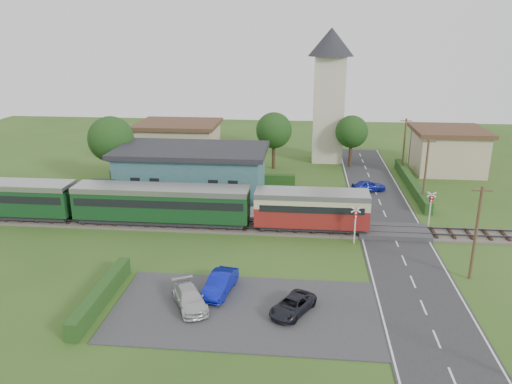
# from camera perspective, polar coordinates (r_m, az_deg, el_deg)

# --- Properties ---
(ground) EXTENTS (120.00, 120.00, 0.00)m
(ground) POSITION_cam_1_polar(r_m,az_deg,el_deg) (43.44, 2.62, -5.30)
(ground) COLOR #2D4C19
(railway_track) EXTENTS (76.00, 3.20, 0.49)m
(railway_track) POSITION_cam_1_polar(r_m,az_deg,el_deg) (45.24, 2.76, -4.18)
(railway_track) COLOR #4C443D
(railway_track) RESTS_ON ground
(road) EXTENTS (6.00, 70.00, 0.05)m
(road) POSITION_cam_1_polar(r_m,az_deg,el_deg) (44.11, 15.76, -5.59)
(road) COLOR #28282B
(road) RESTS_ON ground
(car_park) EXTENTS (17.00, 9.00, 0.08)m
(car_park) POSITION_cam_1_polar(r_m,az_deg,el_deg) (32.88, -1.29, -13.37)
(car_park) COLOR #333335
(car_park) RESTS_ON ground
(crossing_deck) EXTENTS (6.20, 3.40, 0.45)m
(crossing_deck) POSITION_cam_1_polar(r_m,az_deg,el_deg) (45.85, 15.38, -4.37)
(crossing_deck) COLOR #333335
(crossing_deck) RESTS_ON ground
(platform) EXTENTS (30.00, 3.00, 0.45)m
(platform) POSITION_cam_1_polar(r_m,az_deg,el_deg) (49.62, -8.65, -2.19)
(platform) COLOR gray
(platform) RESTS_ON ground
(equipment_hut) EXTENTS (2.30, 2.30, 2.55)m
(equipment_hut) POSITION_cam_1_polar(r_m,az_deg,el_deg) (51.67, -17.36, -0.23)
(equipment_hut) COLOR beige
(equipment_hut) RESTS_ON platform
(station_building) EXTENTS (16.00, 9.00, 5.30)m
(station_building) POSITION_cam_1_polar(r_m,az_deg,el_deg) (54.23, -7.29, 2.35)
(station_building) COLOR #2D5E5E
(station_building) RESTS_ON ground
(train) EXTENTS (43.20, 2.90, 3.40)m
(train) POSITION_cam_1_polar(r_m,az_deg,el_deg) (47.27, -14.43, -1.09)
(train) COLOR #232328
(train) RESTS_ON ground
(church_tower) EXTENTS (6.00, 6.00, 17.60)m
(church_tower) POSITION_cam_1_polar(r_m,az_deg,el_deg) (68.29, 8.39, 11.94)
(church_tower) COLOR beige
(church_tower) RESTS_ON ground
(house_west) EXTENTS (10.80, 8.80, 5.50)m
(house_west) POSITION_cam_1_polar(r_m,az_deg,el_deg) (68.59, -8.80, 5.65)
(house_west) COLOR tan
(house_west) RESTS_ON ground
(house_east) EXTENTS (8.80, 8.80, 5.50)m
(house_east) POSITION_cam_1_polar(r_m,az_deg,el_deg) (67.88, 21.02, 4.54)
(house_east) COLOR tan
(house_east) RESTS_ON ground
(hedge_carpark) EXTENTS (0.80, 9.00, 1.20)m
(hedge_carpark) POSITION_cam_1_polar(r_m,az_deg,el_deg) (34.92, -17.27, -11.19)
(hedge_carpark) COLOR #193814
(hedge_carpark) RESTS_ON ground
(hedge_roadside) EXTENTS (0.80, 18.00, 1.20)m
(hedge_roadside) POSITION_cam_1_polar(r_m,az_deg,el_deg) (59.52, 17.31, 0.98)
(hedge_roadside) COLOR #193814
(hedge_roadside) RESTS_ON ground
(hedge_station) EXTENTS (22.00, 0.80, 1.30)m
(hedge_station) POSITION_cam_1_polar(r_m,az_deg,el_deg) (59.01, -6.25, 1.61)
(hedge_station) COLOR #193814
(hedge_station) RESTS_ON ground
(tree_a) EXTENTS (5.20, 5.20, 8.00)m
(tree_a) POSITION_cam_1_polar(r_m,az_deg,el_deg) (59.38, -16.24, 5.81)
(tree_a) COLOR #332316
(tree_a) RESTS_ON ground
(tree_b) EXTENTS (4.60, 4.60, 7.34)m
(tree_b) POSITION_cam_1_polar(r_m,az_deg,el_deg) (64.16, 2.06, 7.04)
(tree_b) COLOR #332316
(tree_b) RESTS_ON ground
(tree_c) EXTENTS (4.20, 4.20, 6.78)m
(tree_c) POSITION_cam_1_polar(r_m,az_deg,el_deg) (66.33, 10.88, 6.77)
(tree_c) COLOR #332316
(tree_c) RESTS_ON ground
(utility_pole_b) EXTENTS (1.40, 0.22, 7.00)m
(utility_pole_b) POSITION_cam_1_polar(r_m,az_deg,el_deg) (38.44, 23.85, -4.23)
(utility_pole_b) COLOR #473321
(utility_pole_b) RESTS_ON ground
(utility_pole_c) EXTENTS (1.40, 0.22, 7.00)m
(utility_pole_c) POSITION_cam_1_polar(r_m,az_deg,el_deg) (53.08, 18.81, 2.23)
(utility_pole_c) COLOR #473321
(utility_pole_c) RESTS_ON ground
(utility_pole_d) EXTENTS (1.40, 0.22, 7.00)m
(utility_pole_d) POSITION_cam_1_polar(r_m,az_deg,el_deg) (64.49, 16.56, 5.10)
(utility_pole_d) COLOR #473321
(utility_pole_d) RESTS_ON ground
(crossing_signal_near) EXTENTS (0.84, 0.28, 3.28)m
(crossing_signal_near) POSITION_cam_1_polar(r_m,az_deg,el_deg) (42.44, 11.30, -3.10)
(crossing_signal_near) COLOR silver
(crossing_signal_near) RESTS_ON ground
(crossing_signal_far) EXTENTS (0.84, 0.28, 3.28)m
(crossing_signal_far) POSITION_cam_1_polar(r_m,az_deg,el_deg) (48.15, 19.35, -1.25)
(crossing_signal_far) COLOR silver
(crossing_signal_far) RESTS_ON ground
(streetlamp_west) EXTENTS (0.30, 0.30, 5.15)m
(streetlamp_west) POSITION_cam_1_polar(r_m,az_deg,el_deg) (66.04, -15.80, 4.93)
(streetlamp_west) COLOR #3F3F47
(streetlamp_west) RESTS_ON ground
(streetlamp_east) EXTENTS (0.30, 0.30, 5.15)m
(streetlamp_east) POSITION_cam_1_polar(r_m,az_deg,el_deg) (69.76, 17.25, 5.47)
(streetlamp_east) COLOR #3F3F47
(streetlamp_east) RESTS_ON ground
(car_on_road) EXTENTS (4.04, 2.66, 1.28)m
(car_on_road) POSITION_cam_1_polar(r_m,az_deg,el_deg) (56.96, 12.76, 0.70)
(car_on_road) COLOR #152099
(car_on_road) RESTS_ON road
(car_park_blue) EXTENTS (2.11, 4.28, 1.35)m
(car_park_blue) POSITION_cam_1_polar(r_m,az_deg,el_deg) (34.56, -4.13, -10.38)
(car_park_blue) COLOR #0A149F
(car_park_blue) RESTS_ON car_park
(car_park_silver) EXTENTS (3.41, 4.48, 1.21)m
(car_park_silver) POSITION_cam_1_polar(r_m,az_deg,el_deg) (33.21, -7.63, -11.91)
(car_park_silver) COLOR silver
(car_park_silver) RESTS_ON car_park
(car_park_dark) EXTENTS (3.31, 4.09, 1.03)m
(car_park_dark) POSITION_cam_1_polar(r_m,az_deg,el_deg) (32.40, 4.21, -12.78)
(car_park_dark) COLOR black
(car_park_dark) RESTS_ON car_park
(pedestrian_near) EXTENTS (0.60, 0.42, 1.55)m
(pedestrian_near) POSITION_cam_1_polar(r_m,az_deg,el_deg) (48.10, 1.17, -1.37)
(pedestrian_near) COLOR gray
(pedestrian_near) RESTS_ON platform
(pedestrian_far) EXTENTS (0.80, 0.98, 1.85)m
(pedestrian_far) POSITION_cam_1_polar(r_m,az_deg,el_deg) (51.07, -16.61, -0.80)
(pedestrian_far) COLOR gray
(pedestrian_far) RESTS_ON platform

